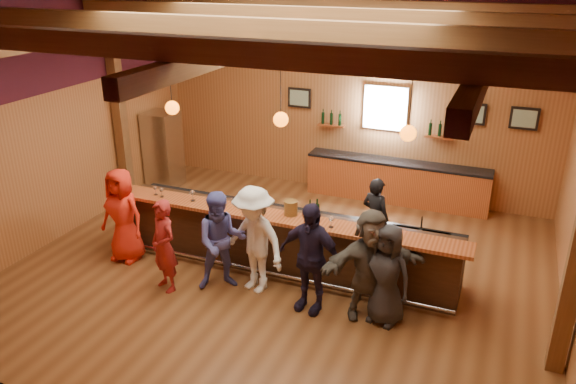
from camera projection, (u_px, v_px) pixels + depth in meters
name	position (u px, v px, depth m)	size (l,w,h in m)	color
room	(282.00, 86.00, 8.66)	(9.04, 9.00, 4.52)	brown
bar_counter	(286.00, 239.00, 9.77)	(6.30, 1.07, 1.11)	black
back_bar_cabinet	(396.00, 181.00, 12.42)	(4.00, 0.52, 0.95)	#953F1B
window	(385.00, 108.00, 12.15)	(0.95, 0.09, 0.95)	silver
framed_pictures	(426.00, 109.00, 11.82)	(5.35, 0.05, 0.45)	black
wine_shelves	(383.00, 128.00, 12.26)	(3.00, 0.18, 0.30)	#953F1B
pendant_lights	(281.00, 119.00, 8.80)	(4.24, 0.24, 1.37)	black
stainless_fridge	(163.00, 150.00, 13.15)	(0.70, 0.70, 1.80)	silver
customer_orange	(123.00, 215.00, 9.88)	(0.84, 0.55, 1.72)	red
customer_redvest	(164.00, 246.00, 8.98)	(0.57, 0.37, 1.56)	maroon
customer_denim	(221.00, 241.00, 9.02)	(0.81, 0.63, 1.68)	#575AAE
customer_white	(254.00, 240.00, 8.91)	(1.17, 0.67, 1.81)	white
customer_navy	(310.00, 257.00, 8.41)	(1.04, 0.43, 1.78)	#201933
customer_brown	(370.00, 264.00, 8.27)	(1.61, 0.51, 1.73)	#4F483F
customer_dark	(386.00, 275.00, 8.15)	(0.77, 0.50, 1.57)	#272629
bartender	(375.00, 218.00, 10.00)	(0.55, 0.36, 1.52)	black
ice_bucket	(291.00, 208.00, 9.26)	(0.22, 0.22, 0.24)	olive
bottle_a	(310.00, 210.00, 9.17)	(0.07, 0.07, 0.31)	black
bottle_b	(317.00, 212.00, 9.07)	(0.08, 0.08, 0.37)	black
glass_a	(155.00, 188.00, 10.05)	(0.07, 0.07, 0.17)	silver
glass_b	(161.00, 190.00, 9.96)	(0.08, 0.08, 0.18)	silver
glass_c	(192.00, 193.00, 9.78)	(0.09, 0.09, 0.20)	silver
glass_d	(224.00, 199.00, 9.59)	(0.08, 0.08, 0.18)	silver
glass_e	(258.00, 205.00, 9.34)	(0.08, 0.08, 0.18)	silver
glass_f	(331.00, 219.00, 8.81)	(0.09, 0.09, 0.19)	silver
glass_g	(366.00, 223.00, 8.70)	(0.09, 0.09, 0.20)	silver
glass_h	(393.00, 230.00, 8.49)	(0.08, 0.08, 0.17)	silver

